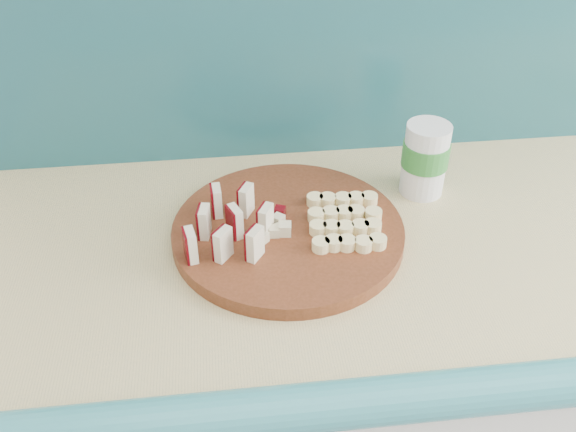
% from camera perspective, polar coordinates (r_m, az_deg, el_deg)
% --- Properties ---
extents(kitchen_counter, '(2.20, 0.63, 0.91)m').
position_cam_1_polar(kitchen_counter, '(1.49, 23.84, -14.32)').
color(kitchen_counter, silver).
rests_on(kitchen_counter, ground).
extents(cutting_board, '(0.39, 0.39, 0.02)m').
position_cam_1_polar(cutting_board, '(1.01, 0.00, -1.42)').
color(cutting_board, '#4A230F').
rests_on(cutting_board, kitchen_counter).
extents(apple_wedges, '(0.13, 0.15, 0.05)m').
position_cam_1_polar(apple_wedges, '(0.97, -5.26, -0.74)').
color(apple_wedges, beige).
rests_on(apple_wedges, cutting_board).
extents(apple_chunks, '(0.05, 0.06, 0.02)m').
position_cam_1_polar(apple_chunks, '(0.99, -1.32, -0.53)').
color(apple_chunks, beige).
rests_on(apple_chunks, cutting_board).
extents(banana_slices, '(0.12, 0.14, 0.02)m').
position_cam_1_polar(banana_slices, '(1.00, 5.10, -0.46)').
color(banana_slices, '#FAE499').
rests_on(banana_slices, cutting_board).
extents(canister, '(0.08, 0.08, 0.13)m').
position_cam_1_polar(canister, '(1.11, 12.09, 5.08)').
color(canister, white).
rests_on(canister, kitchen_counter).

